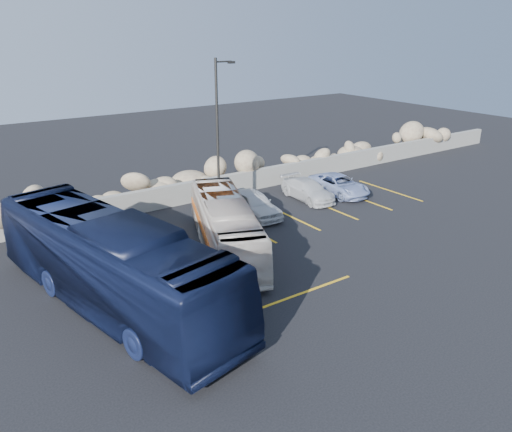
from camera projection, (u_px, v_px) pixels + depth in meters
ground at (293, 300)px, 18.24m from camera, size 90.00×90.00×0.00m
seawall at (157, 198)px, 27.29m from camera, size 60.00×0.40×1.20m
riprap_pile at (147, 181)px, 27.96m from camera, size 54.00×2.80×2.60m
parking_lines at (296, 227)px, 24.99m from camera, size 18.16×9.36×0.01m
lamppost at (218, 134)px, 25.41m from camera, size 1.14×0.18×8.00m
vintage_bus at (226, 226)px, 21.79m from camera, size 5.06×8.83×2.42m
tour_coach at (112, 263)px, 17.33m from camera, size 5.22×12.31×3.34m
car_a at (253, 204)px, 26.25m from camera, size 1.82×4.06×1.36m
car_c at (308, 190)px, 28.83m from camera, size 1.83×4.00×1.13m
car_d at (339, 185)px, 29.75m from camera, size 2.04×4.20×1.15m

